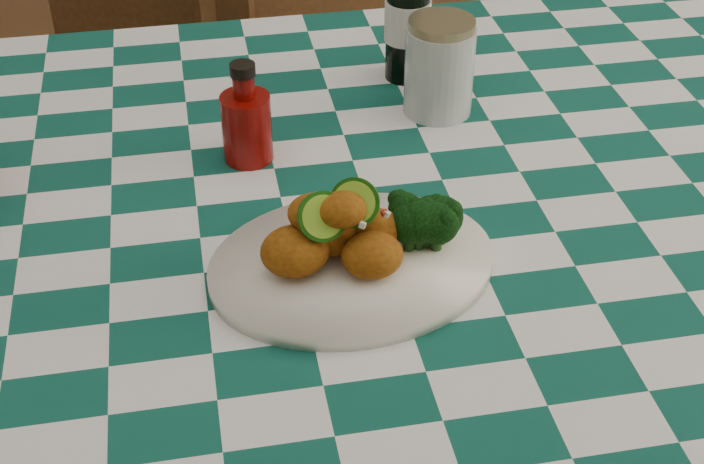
{
  "coord_description": "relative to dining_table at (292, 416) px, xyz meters",
  "views": [
    {
      "loc": [
        -0.1,
        -0.99,
        1.48
      ],
      "look_at": [
        0.06,
        -0.16,
        0.84
      ],
      "focal_mm": 50.0,
      "sensor_mm": 36.0,
      "label": 1
    }
  ],
  "objects": [
    {
      "name": "mason_jar",
      "position": [
        0.24,
        0.17,
        0.46
      ],
      "size": [
        0.11,
        0.11,
        0.14
      ],
      "primitive_type": null,
      "rotation": [
        0.0,
        0.0,
        0.29
      ],
      "color": "#B2BCBA",
      "rests_on": "dining_table"
    },
    {
      "name": "broccoli_side",
      "position": [
        0.14,
        -0.15,
        0.44
      ],
      "size": [
        0.08,
        0.08,
        0.06
      ],
      "primitive_type": null,
      "color": "black",
      "rests_on": "plate"
    },
    {
      "name": "wooden_chair_right",
      "position": [
        0.23,
        0.69,
        0.12
      ],
      "size": [
        0.62,
        0.63,
        1.02
      ],
      "primitive_type": null,
      "rotation": [
        0.0,
        0.0,
        0.4
      ],
      "color": "#472814",
      "rests_on": "ground"
    },
    {
      "name": "beer_bottle",
      "position": [
        0.22,
        0.28,
        0.51
      ],
      "size": [
        0.08,
        0.08,
        0.23
      ],
      "primitive_type": null,
      "rotation": [
        0.0,
        0.0,
        0.14
      ],
      "color": "black",
      "rests_on": "dining_table"
    },
    {
      "name": "dining_table",
      "position": [
        0.0,
        0.0,
        0.0
      ],
      "size": [
        1.66,
        1.06,
        0.79
      ],
      "primitive_type": null,
      "color": "#0D4C3F",
      "rests_on": "ground"
    },
    {
      "name": "fried_chicken_pile",
      "position": [
        0.05,
        -0.16,
        0.46
      ],
      "size": [
        0.14,
        0.1,
        0.09
      ],
      "primitive_type": null,
      "color": "#98540E",
      "rests_on": "plate"
    },
    {
      "name": "wooden_chair_left",
      "position": [
        -0.22,
        0.68,
        0.05
      ],
      "size": [
        0.53,
        0.54,
        0.89
      ],
      "primitive_type": null,
      "rotation": [
        0.0,
        0.0,
        -0.36
      ],
      "color": "#472814",
      "rests_on": "ground"
    },
    {
      "name": "ketchup_bottle",
      "position": [
        -0.03,
        0.1,
        0.46
      ],
      "size": [
        0.07,
        0.07,
        0.14
      ],
      "primitive_type": null,
      "rotation": [
        0.0,
        0.0,
        0.17
      ],
      "color": "#6A0705",
      "rests_on": "dining_table"
    },
    {
      "name": "plate",
      "position": [
        0.06,
        -0.16,
        0.4
      ],
      "size": [
        0.35,
        0.29,
        0.02
      ],
      "primitive_type": null,
      "rotation": [
        0.0,
        0.0,
        0.12
      ],
      "color": "white",
      "rests_on": "dining_table"
    }
  ]
}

